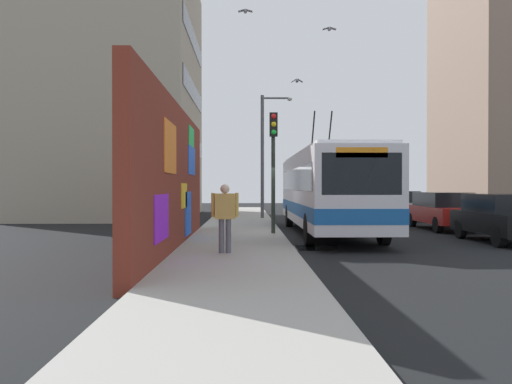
# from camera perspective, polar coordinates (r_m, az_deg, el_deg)

# --- Properties ---
(ground_plane) EXTENTS (80.00, 80.00, 0.00)m
(ground_plane) POSITION_cam_1_polar(r_m,az_deg,el_deg) (19.91, 2.76, -4.67)
(ground_plane) COLOR black
(sidewalk_slab) EXTENTS (48.00, 3.20, 0.15)m
(sidewalk_slab) POSITION_cam_1_polar(r_m,az_deg,el_deg) (19.86, -1.86, -4.47)
(sidewalk_slab) COLOR #9E9B93
(sidewalk_slab) RESTS_ON ground_plane
(graffiti_wall) EXTENTS (13.11, 0.32, 4.11)m
(graffiti_wall) POSITION_cam_1_polar(r_m,az_deg,el_deg) (15.48, -8.58, 1.44)
(graffiti_wall) COLOR maroon
(graffiti_wall) RESTS_ON ground_plane
(building_far_left) EXTENTS (12.78, 9.34, 15.05)m
(building_far_left) POSITION_cam_1_polar(r_m,az_deg,el_deg) (34.32, -14.54, 10.11)
(building_far_left) COLOR #9E937F
(building_far_left) RESTS_ON ground_plane
(city_bus) EXTENTS (12.22, 2.60, 4.89)m
(city_bus) POSITION_cam_1_polar(r_m,az_deg,el_deg) (20.78, 7.58, 0.34)
(city_bus) COLOR silver
(city_bus) RESTS_ON ground_plane
(parked_car_black) EXTENTS (4.33, 1.77, 1.58)m
(parked_car_black) POSITION_cam_1_polar(r_m,az_deg,el_deg) (19.29, 24.53, -2.41)
(parked_car_black) COLOR black
(parked_car_black) RESTS_ON ground_plane
(parked_car_red) EXTENTS (4.89, 1.81, 1.58)m
(parked_car_red) POSITION_cam_1_polar(r_m,az_deg,el_deg) (24.13, 19.13, -1.80)
(parked_car_red) COLOR #B21E19
(parked_car_red) RESTS_ON ground_plane
(parked_car_silver) EXTENTS (4.07, 1.85, 1.58)m
(parked_car_silver) POSITION_cam_1_polar(r_m,az_deg,el_deg) (30.28, 14.89, -1.32)
(parked_car_silver) COLOR #B7B7BC
(parked_car_silver) RESTS_ON ground_plane
(parked_car_navy) EXTENTS (4.81, 1.73, 1.58)m
(parked_car_navy) POSITION_cam_1_polar(r_m,az_deg,el_deg) (35.83, 12.37, -1.02)
(parked_car_navy) COLOR navy
(parked_car_navy) RESTS_ON ground_plane
(pedestrian_near_wall) EXTENTS (0.23, 0.69, 1.73)m
(pedestrian_near_wall) POSITION_cam_1_polar(r_m,az_deg,el_deg) (13.55, -3.31, -2.16)
(pedestrian_near_wall) COLOR #595960
(pedestrian_near_wall) RESTS_ON sidewalk_slab
(traffic_light) EXTENTS (0.49, 0.28, 4.32)m
(traffic_light) POSITION_cam_1_polar(r_m,az_deg,el_deg) (19.21, 1.85, 4.23)
(traffic_light) COLOR #2D382D
(traffic_light) RESTS_ON sidewalk_slab
(street_lamp) EXTENTS (0.44, 1.69, 6.56)m
(street_lamp) POSITION_cam_1_polar(r_m,az_deg,el_deg) (28.87, 1.04, 4.72)
(street_lamp) COLOR #4C4C51
(street_lamp) RESTS_ON sidewalk_slab
(flying_pigeons) EXTENTS (10.26, 3.99, 3.20)m
(flying_pigeons) POSITION_cam_1_polar(r_m,az_deg,el_deg) (21.24, 5.23, 18.82)
(flying_pigeons) COLOR gray
(curbside_puddle) EXTENTS (1.60, 1.60, 0.00)m
(curbside_puddle) POSITION_cam_1_polar(r_m,az_deg,el_deg) (16.12, 5.83, -5.90)
(curbside_puddle) COLOR black
(curbside_puddle) RESTS_ON ground_plane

